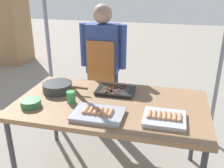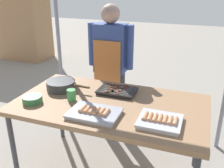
{
  "view_description": "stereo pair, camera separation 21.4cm",
  "coord_description": "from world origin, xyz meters",
  "px_view_note": "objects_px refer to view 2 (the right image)",
  "views": [
    {
      "loc": [
        0.47,
        -1.88,
        1.72
      ],
      "look_at": [
        0.0,
        0.05,
        0.9
      ],
      "focal_mm": 41.2,
      "sensor_mm": 36.0,
      "label": 1
    },
    {
      "loc": [
        0.68,
        -1.81,
        1.72
      ],
      "look_at": [
        0.0,
        0.05,
        0.9
      ],
      "focal_mm": 41.2,
      "sensor_mm": 36.0,
      "label": 2
    }
  ],
  "objects_px": {
    "tray_grilled_sausages": "(94,113)",
    "condiment_bowl": "(32,99)",
    "tray_meat_skewers": "(117,91)",
    "cooking_wok": "(61,85)",
    "tray_pork_links": "(160,121)",
    "drink_cup_near_edge": "(71,95)",
    "stall_table": "(110,108)",
    "neighbor_stall_left": "(22,13)",
    "vendor_woman": "(110,61)"
  },
  "relations": [
    {
      "from": "tray_meat_skewers",
      "to": "tray_pork_links",
      "type": "bearing_deg",
      "value": -41.06
    },
    {
      "from": "tray_grilled_sausages",
      "to": "condiment_bowl",
      "type": "bearing_deg",
      "value": 177.11
    },
    {
      "from": "stall_table",
      "to": "tray_meat_skewers",
      "type": "height_order",
      "value": "tray_meat_skewers"
    },
    {
      "from": "stall_table",
      "to": "tray_meat_skewers",
      "type": "distance_m",
      "value": 0.22
    },
    {
      "from": "cooking_wok",
      "to": "vendor_woman",
      "type": "xyz_separation_m",
      "value": [
        0.26,
        0.64,
        0.07
      ]
    },
    {
      "from": "tray_pork_links",
      "to": "cooking_wok",
      "type": "relative_size",
      "value": 0.72
    },
    {
      "from": "stall_table",
      "to": "cooking_wok",
      "type": "bearing_deg",
      "value": 168.45
    },
    {
      "from": "stall_table",
      "to": "tray_pork_links",
      "type": "xyz_separation_m",
      "value": [
        0.45,
        -0.19,
        0.07
      ]
    },
    {
      "from": "tray_meat_skewers",
      "to": "cooking_wok",
      "type": "height_order",
      "value": "cooking_wok"
    },
    {
      "from": "cooking_wok",
      "to": "vendor_woman",
      "type": "height_order",
      "value": "vendor_woman"
    },
    {
      "from": "tray_grilled_sausages",
      "to": "condiment_bowl",
      "type": "height_order",
      "value": "same"
    },
    {
      "from": "tray_meat_skewers",
      "to": "tray_pork_links",
      "type": "distance_m",
      "value": 0.61
    },
    {
      "from": "drink_cup_near_edge",
      "to": "stall_table",
      "type": "bearing_deg",
      "value": 11.77
    },
    {
      "from": "tray_meat_skewers",
      "to": "tray_pork_links",
      "type": "height_order",
      "value": "tray_pork_links"
    },
    {
      "from": "condiment_bowl",
      "to": "neighbor_stall_left",
      "type": "height_order",
      "value": "neighbor_stall_left"
    },
    {
      "from": "tray_meat_skewers",
      "to": "cooking_wok",
      "type": "distance_m",
      "value": 0.53
    },
    {
      "from": "tray_pork_links",
      "to": "cooking_wok",
      "type": "distance_m",
      "value": 1.03
    },
    {
      "from": "drink_cup_near_edge",
      "to": "tray_meat_skewers",
      "type": "bearing_deg",
      "value": 41.73
    },
    {
      "from": "tray_grilled_sausages",
      "to": "condiment_bowl",
      "type": "distance_m",
      "value": 0.58
    },
    {
      "from": "drink_cup_near_edge",
      "to": "neighbor_stall_left",
      "type": "xyz_separation_m",
      "value": [
        -2.84,
        3.02,
        0.21
      ]
    },
    {
      "from": "stall_table",
      "to": "cooking_wok",
      "type": "xyz_separation_m",
      "value": [
        -0.53,
        0.11,
        0.1
      ]
    },
    {
      "from": "tray_meat_skewers",
      "to": "neighbor_stall_left",
      "type": "distance_m",
      "value": 4.18
    },
    {
      "from": "stall_table",
      "to": "tray_grilled_sausages",
      "type": "distance_m",
      "value": 0.26
    },
    {
      "from": "stall_table",
      "to": "neighbor_stall_left",
      "type": "bearing_deg",
      "value": 136.98
    },
    {
      "from": "stall_table",
      "to": "vendor_woman",
      "type": "xyz_separation_m",
      "value": [
        -0.27,
        0.75,
        0.17
      ]
    },
    {
      "from": "cooking_wok",
      "to": "stall_table",
      "type": "bearing_deg",
      "value": -11.55
    },
    {
      "from": "drink_cup_near_edge",
      "to": "tray_pork_links",
      "type": "bearing_deg",
      "value": -8.96
    },
    {
      "from": "condiment_bowl",
      "to": "tray_grilled_sausages",
      "type": "bearing_deg",
      "value": -2.89
    },
    {
      "from": "tray_grilled_sausages",
      "to": "tray_pork_links",
      "type": "relative_size",
      "value": 1.25
    },
    {
      "from": "tray_pork_links",
      "to": "neighbor_stall_left",
      "type": "distance_m",
      "value": 4.8
    },
    {
      "from": "tray_pork_links",
      "to": "condiment_bowl",
      "type": "xyz_separation_m",
      "value": [
        -1.07,
        -0.03,
        0.01
      ]
    },
    {
      "from": "vendor_woman",
      "to": "neighbor_stall_left",
      "type": "bearing_deg",
      "value": -37.34
    },
    {
      "from": "stall_table",
      "to": "tray_meat_skewers",
      "type": "relative_size",
      "value": 4.69
    },
    {
      "from": "tray_pork_links",
      "to": "drink_cup_near_edge",
      "type": "height_order",
      "value": "drink_cup_near_edge"
    },
    {
      "from": "stall_table",
      "to": "tray_grilled_sausages",
      "type": "relative_size",
      "value": 4.15
    },
    {
      "from": "stall_table",
      "to": "neighbor_stall_left",
      "type": "xyz_separation_m",
      "value": [
        -3.16,
        2.95,
        0.31
      ]
    },
    {
      "from": "tray_pork_links",
      "to": "vendor_woman",
      "type": "relative_size",
      "value": 0.21
    },
    {
      "from": "drink_cup_near_edge",
      "to": "cooking_wok",
      "type": "bearing_deg",
      "value": 139.17
    },
    {
      "from": "neighbor_stall_left",
      "to": "drink_cup_near_edge",
      "type": "bearing_deg",
      "value": -46.78
    },
    {
      "from": "condiment_bowl",
      "to": "drink_cup_near_edge",
      "type": "xyz_separation_m",
      "value": [
        0.29,
        0.15,
        0.02
      ]
    },
    {
      "from": "tray_pork_links",
      "to": "neighbor_stall_left",
      "type": "xyz_separation_m",
      "value": [
        -3.62,
        3.14,
        0.24
      ]
    },
    {
      "from": "drink_cup_near_edge",
      "to": "neighbor_stall_left",
      "type": "relative_size",
      "value": 0.05
    },
    {
      "from": "cooking_wok",
      "to": "neighbor_stall_left",
      "type": "bearing_deg",
      "value": 132.81
    },
    {
      "from": "tray_grilled_sausages",
      "to": "neighbor_stall_left",
      "type": "xyz_separation_m",
      "value": [
        -3.13,
        3.2,
        0.24
      ]
    },
    {
      "from": "stall_table",
      "to": "cooking_wok",
      "type": "relative_size",
      "value": 3.74
    },
    {
      "from": "drink_cup_near_edge",
      "to": "tray_grilled_sausages",
      "type": "bearing_deg",
      "value": -31.47
    },
    {
      "from": "vendor_woman",
      "to": "cooking_wok",
      "type": "bearing_deg",
      "value": 68.2
    },
    {
      "from": "condiment_bowl",
      "to": "neighbor_stall_left",
      "type": "distance_m",
      "value": 4.07
    },
    {
      "from": "tray_pork_links",
      "to": "condiment_bowl",
      "type": "height_order",
      "value": "condiment_bowl"
    },
    {
      "from": "condiment_bowl",
      "to": "neighbor_stall_left",
      "type": "relative_size",
      "value": 0.08
    }
  ]
}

